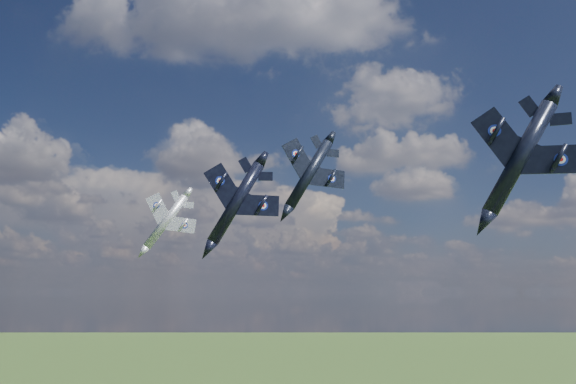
# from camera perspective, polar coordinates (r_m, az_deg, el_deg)

# --- Properties ---
(jet_lead_navy) EXTENTS (13.27, 17.20, 8.62)m
(jet_lead_navy) POSITION_cam_1_polar(r_m,az_deg,el_deg) (72.13, -5.29, -1.09)
(jet_lead_navy) COLOR black
(jet_right_navy) EXTENTS (16.02, 19.19, 8.99)m
(jet_right_navy) POSITION_cam_1_polar(r_m,az_deg,el_deg) (58.95, 22.48, 3.20)
(jet_right_navy) COLOR black
(jet_high_navy) EXTENTS (16.63, 19.31, 8.90)m
(jet_high_navy) POSITION_cam_1_polar(r_m,az_deg,el_deg) (82.15, 2.15, 1.83)
(jet_high_navy) COLOR black
(jet_left_silver) EXTENTS (11.49, 14.78, 7.82)m
(jet_left_silver) POSITION_cam_1_polar(r_m,az_deg,el_deg) (89.06, -12.29, -2.93)
(jet_left_silver) COLOR #B1B2BC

